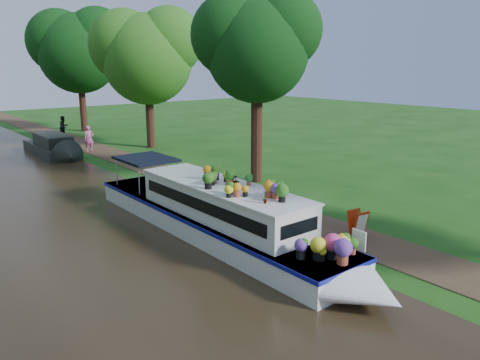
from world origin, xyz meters
name	(u,v)px	position (x,y,z in m)	size (l,w,h in m)	color
ground	(233,210)	(0.00, 0.00, 0.00)	(100.00, 100.00, 0.00)	#164411
canal_water	(86,246)	(-6.00, 0.00, 0.01)	(10.00, 100.00, 0.02)	black
towpath	(256,204)	(1.20, 0.00, 0.01)	(2.20, 100.00, 0.03)	#412F1E
plant_boat	(223,215)	(-2.25, -2.29, 0.85)	(2.29, 13.52, 2.23)	white
tree_near_overhang	(256,43)	(3.79, 3.06, 6.60)	(5.52, 5.28, 8.99)	black
tree_near_mid	(146,52)	(4.48, 15.08, 6.44)	(6.90, 6.60, 9.40)	black
tree_near_far	(78,47)	(3.98, 26.09, 7.05)	(7.59, 7.26, 10.30)	black
second_boat	(53,147)	(-1.75, 16.34, 0.54)	(2.10, 6.90, 1.33)	black
sandwich_board	(358,225)	(1.30, -5.04, 0.45)	(0.61, 0.53, 0.93)	#B62E0D
pedestrian_pink	(89,139)	(0.50, 16.03, 0.88)	(0.62, 0.41, 1.71)	#E05C8E
pedestrian_dark	(64,126)	(1.38, 23.46, 0.86)	(0.81, 0.63, 1.66)	black
verge_plant	(204,199)	(-0.40, 1.49, 0.20)	(0.36, 0.31, 0.40)	#21611D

